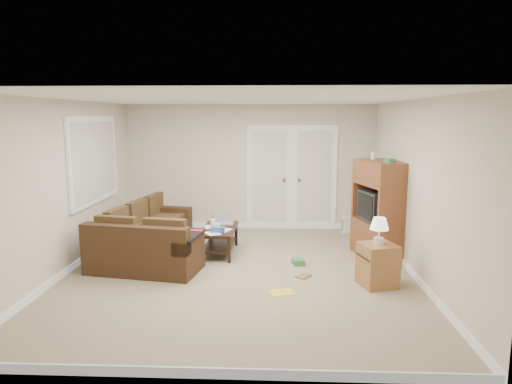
{
  "coord_description": "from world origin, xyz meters",
  "views": [
    {
      "loc": [
        0.52,
        -6.38,
        2.26
      ],
      "look_at": [
        0.22,
        0.61,
        1.1
      ],
      "focal_mm": 32.0,
      "sensor_mm": 36.0,
      "label": 1
    }
  ],
  "objects_px": {
    "side_cabinet": "(378,261)",
    "sectional_sofa": "(147,240)",
    "coffee_table": "(220,239)",
    "tv_armoire": "(379,209)"
  },
  "relations": [
    {
      "from": "side_cabinet",
      "to": "tv_armoire",
      "type": "bearing_deg",
      "value": 60.97
    },
    {
      "from": "coffee_table",
      "to": "side_cabinet",
      "type": "bearing_deg",
      "value": -29.54
    },
    {
      "from": "coffee_table",
      "to": "side_cabinet",
      "type": "height_order",
      "value": "side_cabinet"
    },
    {
      "from": "sectional_sofa",
      "to": "side_cabinet",
      "type": "distance_m",
      "value": 3.6
    },
    {
      "from": "tv_armoire",
      "to": "sectional_sofa",
      "type": "bearing_deg",
      "value": 168.31
    },
    {
      "from": "side_cabinet",
      "to": "sectional_sofa",
      "type": "bearing_deg",
      "value": 146.55
    },
    {
      "from": "sectional_sofa",
      "to": "side_cabinet",
      "type": "bearing_deg",
      "value": -7.38
    },
    {
      "from": "tv_armoire",
      "to": "side_cabinet",
      "type": "distance_m",
      "value": 1.39
    },
    {
      "from": "tv_armoire",
      "to": "coffee_table",
      "type": "bearing_deg",
      "value": 162.51
    },
    {
      "from": "coffee_table",
      "to": "side_cabinet",
      "type": "distance_m",
      "value": 2.7
    }
  ]
}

